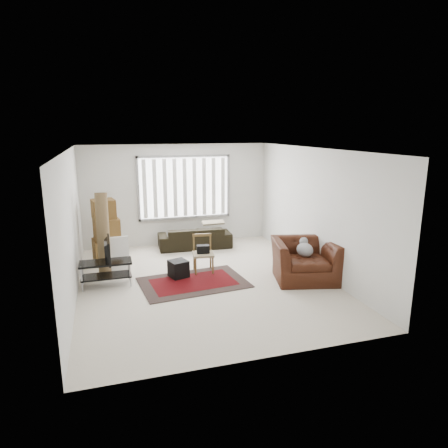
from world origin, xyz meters
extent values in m
plane|color=beige|center=(0.00, 0.00, 0.00)|extent=(6.00, 6.00, 0.00)
cube|color=white|center=(0.00, 0.00, 2.70)|extent=(5.00, 6.00, 0.02)
cube|color=silver|center=(0.00, 3.00, 1.35)|extent=(5.00, 0.02, 2.70)
cube|color=silver|center=(0.00, -3.00, 1.35)|extent=(5.00, 0.02, 2.70)
cube|color=silver|center=(-2.50, 0.00, 1.35)|extent=(0.02, 6.00, 2.70)
cube|color=silver|center=(2.50, 0.00, 1.35)|extent=(0.02, 6.00, 2.70)
cube|color=white|center=(0.20, 2.98, 1.55)|extent=(2.40, 0.01, 1.60)
cube|color=gray|center=(0.20, 2.96, 1.55)|extent=(2.52, 0.06, 1.72)
cube|color=white|center=(0.20, 2.92, 1.55)|extent=(2.40, 0.02, 1.55)
cube|color=black|center=(-0.24, 0.00, 0.01)|extent=(2.25, 1.62, 0.02)
cube|color=#4B0609|center=(-0.24, 0.00, 0.02)|extent=(1.77, 1.14, 0.00)
cube|color=black|center=(-1.95, 0.36, 0.49)|extent=(1.02, 0.46, 0.04)
cube|color=black|center=(-1.95, 0.36, 0.20)|extent=(0.98, 0.43, 0.03)
cylinder|color=#B2B2B7|center=(-2.41, 0.17, 0.25)|extent=(0.03, 0.03, 0.51)
cylinder|color=#B2B2B7|center=(-1.49, 0.17, 0.25)|extent=(0.03, 0.03, 0.51)
cylinder|color=#B2B2B7|center=(-2.41, 0.56, 0.25)|extent=(0.03, 0.03, 0.51)
cylinder|color=#B2B2B7|center=(-1.49, 0.56, 0.25)|extent=(0.03, 0.03, 0.51)
imported|color=black|center=(-1.95, 0.36, 0.74)|extent=(0.11, 0.82, 0.47)
cube|color=black|center=(-0.48, 0.39, 0.20)|extent=(0.45, 0.45, 0.36)
cube|color=brown|center=(-1.90, 1.94, 0.28)|extent=(0.70, 0.65, 0.55)
cube|color=brown|center=(-1.88, 1.91, 0.80)|extent=(0.63, 0.59, 0.50)
cube|color=brown|center=(-1.92, 1.96, 1.27)|extent=(0.58, 0.58, 0.44)
cube|color=silver|center=(-1.74, 1.18, 0.39)|extent=(0.62, 0.25, 0.78)
cylinder|color=brown|center=(-1.96, 1.08, 0.90)|extent=(0.30, 0.58, 1.79)
imported|color=black|center=(0.35, 2.45, 0.37)|extent=(1.95, 0.93, 0.73)
cube|color=#867858|center=(0.11, 0.56, 0.41)|extent=(0.50, 0.50, 0.05)
cylinder|color=brown|center=(-0.10, 0.40, 0.21)|extent=(0.04, 0.04, 0.41)
cylinder|color=brown|center=(0.27, 0.36, 0.21)|extent=(0.04, 0.04, 0.41)
cylinder|color=brown|center=(-0.05, 0.77, 0.21)|extent=(0.04, 0.04, 0.41)
cylinder|color=brown|center=(0.32, 0.73, 0.21)|extent=(0.04, 0.04, 0.41)
cube|color=brown|center=(0.13, 0.76, 0.80)|extent=(0.42, 0.09, 0.06)
cube|color=brown|center=(-0.05, 0.78, 0.62)|extent=(0.04, 0.04, 0.41)
cube|color=brown|center=(0.32, 0.74, 0.62)|extent=(0.04, 0.04, 0.41)
cube|color=black|center=(0.11, 0.56, 0.53)|extent=(0.29, 0.19, 0.18)
imported|color=#3A180B|center=(2.04, -0.48, 0.48)|extent=(1.54, 1.41, 0.96)
ellipsoid|color=#59595B|center=(2.04, -0.48, 0.63)|extent=(0.34, 0.40, 0.24)
sphere|color=#59595B|center=(2.08, -0.30, 0.77)|extent=(0.18, 0.18, 0.18)
camera|label=1|loc=(-1.87, -7.56, 3.09)|focal=32.00mm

